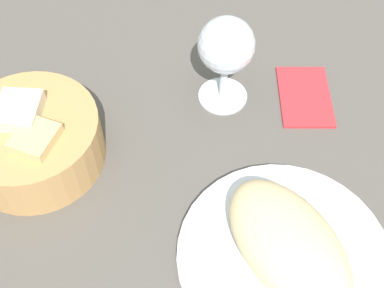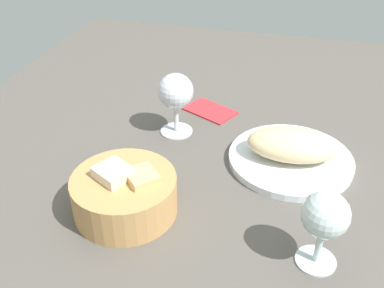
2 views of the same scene
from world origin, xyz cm
name	(u,v)px [view 2 (image 2 of 2)]	position (x,y,z in cm)	size (l,w,h in cm)	color
ground_plane	(268,163)	(0.00, 0.00, -1.00)	(140.00, 140.00, 2.00)	#55504A
plate	(290,160)	(-4.21, 0.15, 0.70)	(23.61, 23.61, 1.40)	white
omelette	(293,145)	(-4.21, 0.15, 4.13)	(16.97, 9.86, 5.46)	beige
lettuce_garnish	(271,140)	(0.02, -3.56, 2.10)	(4.66, 4.66, 1.40)	#4B8531
bread_basket	(125,193)	(20.96, 20.84, 3.61)	(17.07, 17.07, 8.47)	tan
wine_glass_near	(176,94)	(20.06, -4.99, 8.91)	(7.27, 7.27, 13.25)	silver
wine_glass_far	(325,218)	(-9.90, 23.98, 8.50)	(6.74, 6.74, 12.53)	silver
folded_napkin	(210,110)	(15.10, -15.24, 0.40)	(11.00, 7.00, 0.80)	red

